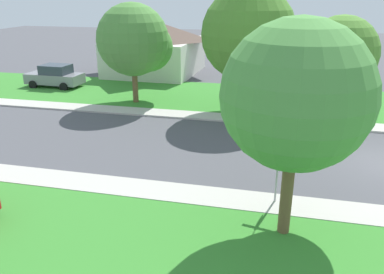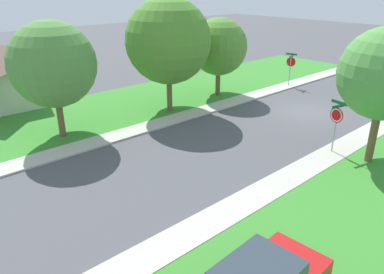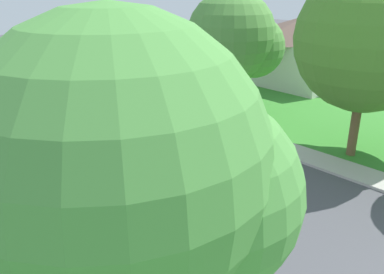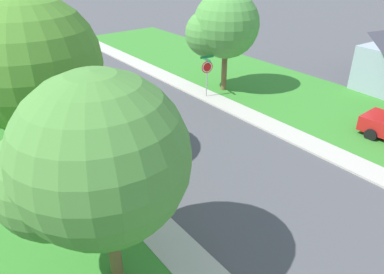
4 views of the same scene
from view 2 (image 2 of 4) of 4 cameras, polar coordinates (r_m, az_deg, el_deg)
ground_plane at (r=26.33m, az=16.94°, el=3.76°), size 120.00×120.00×0.00m
sidewalk_east at (r=21.38m, az=-11.89°, el=0.04°), size 1.40×56.00×0.10m
lawn_east at (r=25.34m, az=-17.37°, el=3.07°), size 8.00×56.00×0.08m
sidewalk_west at (r=14.85m, az=7.43°, el=-10.41°), size 1.40×56.00×0.10m
lawn_west at (r=12.98m, az=24.08°, el=-18.13°), size 8.00×56.00×0.08m
stop_sign_near_corner at (r=32.20m, az=14.95°, el=10.82°), size 0.90×0.90×2.77m
stop_sign_far_corner at (r=19.74m, az=21.33°, el=2.72°), size 0.91×0.91×2.77m
tree_across_left at (r=24.49m, az=-3.76°, el=14.24°), size 5.83×5.42×7.41m
tree_sidewalk_near at (r=28.43m, az=4.02°, el=13.51°), size 4.50×4.19×5.82m
tree_sidewalk_far at (r=21.41m, az=-20.42°, el=10.19°), size 4.91×4.56×6.42m
tree_sidewalk_mid at (r=18.98m, az=27.09°, el=8.41°), size 4.48×4.17×6.45m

